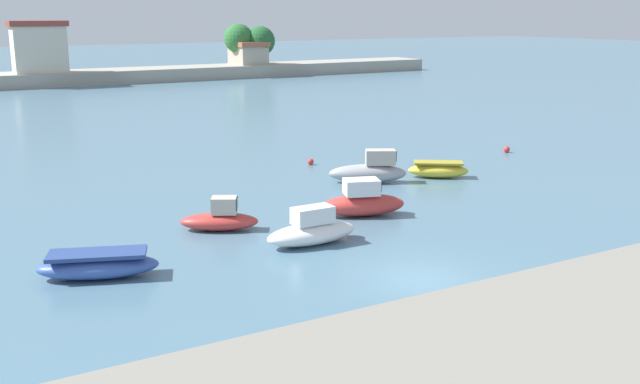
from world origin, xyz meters
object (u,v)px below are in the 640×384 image
(moored_boat_5, at_px, (438,170))
(mooring_buoy_1, at_px, (311,162))
(moored_boat_2, at_px, (312,231))
(moored_boat_4, at_px, (370,171))
(moored_boat_1, at_px, (220,219))
(moored_boat_3, at_px, (363,202))
(mooring_buoy_0, at_px, (507,149))
(moored_boat_0, at_px, (98,265))

(moored_boat_5, relative_size, mooring_buoy_1, 9.08)
(moored_boat_2, distance_m, moored_boat_4, 11.83)
(moored_boat_1, bearing_deg, moored_boat_2, -28.16)
(moored_boat_2, height_order, moored_boat_3, moored_boat_3)
(moored_boat_5, bearing_deg, mooring_buoy_0, 57.15)
(moored_boat_2, bearing_deg, moored_boat_4, 44.03)
(moored_boat_0, xyz_separation_m, mooring_buoy_0, (30.45, 10.76, -0.25))
(moored_boat_4, bearing_deg, moored_boat_1, -128.97)
(moored_boat_0, height_order, moored_boat_2, moored_boat_2)
(moored_boat_3, bearing_deg, mooring_buoy_0, 45.81)
(moored_boat_3, relative_size, mooring_buoy_0, 9.77)
(moored_boat_1, height_order, mooring_buoy_1, moored_boat_1)
(moored_boat_0, bearing_deg, moored_boat_1, 49.54)
(moored_boat_2, bearing_deg, moored_boat_5, 29.89)
(moored_boat_2, relative_size, moored_boat_4, 0.91)
(moored_boat_0, bearing_deg, moored_boat_3, 30.53)
(moored_boat_1, relative_size, moored_boat_5, 1.02)
(moored_boat_0, height_order, moored_boat_5, moored_boat_0)
(moored_boat_1, relative_size, mooring_buoy_1, 9.24)
(moored_boat_1, xyz_separation_m, moored_boat_2, (2.50, -3.79, 0.06))
(moored_boat_3, height_order, moored_boat_4, moored_boat_4)
(moored_boat_1, distance_m, mooring_buoy_0, 25.34)
(moored_boat_4, height_order, mooring_buoy_1, moored_boat_4)
(moored_boat_3, bearing_deg, moored_boat_4, 73.06)
(moored_boat_3, xyz_separation_m, mooring_buoy_1, (3.80, 11.70, -0.48))
(moored_boat_0, relative_size, moored_boat_5, 1.28)
(mooring_buoy_1, bearing_deg, moored_boat_4, -86.14)
(moored_boat_2, height_order, moored_boat_4, moored_boat_4)
(moored_boat_2, relative_size, moored_boat_5, 1.13)
(moored_boat_2, xyz_separation_m, mooring_buoy_1, (8.07, 14.30, -0.37))
(moored_boat_3, xyz_separation_m, moored_boat_4, (4.21, 5.65, -0.00))
(moored_boat_2, relative_size, mooring_buoy_0, 9.42)
(moored_boat_0, distance_m, mooring_buoy_0, 32.30)
(moored_boat_3, relative_size, moored_boat_4, 0.94)
(moored_boat_1, relative_size, moored_boat_4, 0.82)
(moored_boat_4, relative_size, moored_boat_5, 1.25)
(moored_boat_1, distance_m, moored_boat_3, 6.87)
(moored_boat_5, xyz_separation_m, mooring_buoy_1, (-4.57, 6.97, -0.25))
(mooring_buoy_0, bearing_deg, moored_boat_1, -163.09)
(moored_boat_0, relative_size, moored_boat_4, 1.02)
(moored_boat_1, height_order, moored_boat_5, moored_boat_1)
(moored_boat_0, relative_size, mooring_buoy_1, 11.61)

